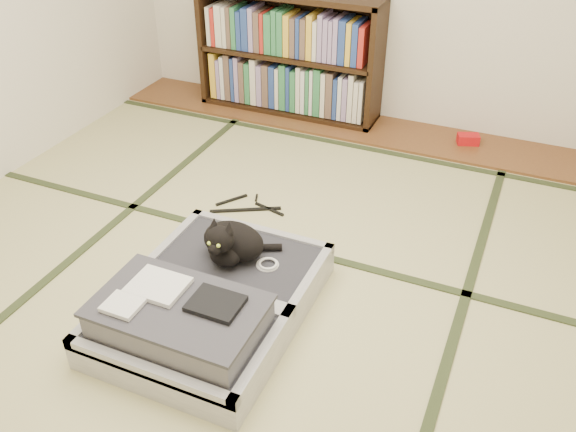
% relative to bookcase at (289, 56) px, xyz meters
% --- Properties ---
extents(floor, '(4.50, 4.50, 0.00)m').
position_rel_bookcase_xyz_m(floor, '(0.69, -2.07, -0.45)').
color(floor, '#C9BD86').
rests_on(floor, ground).
extents(wood_strip, '(4.00, 0.50, 0.02)m').
position_rel_bookcase_xyz_m(wood_strip, '(0.69, -0.07, -0.44)').
color(wood_strip, brown).
rests_on(wood_strip, ground).
extents(red_item, '(0.17, 0.13, 0.07)m').
position_rel_bookcase_xyz_m(red_item, '(1.41, -0.04, -0.40)').
color(red_item, red).
rests_on(red_item, wood_strip).
extents(tatami_borders, '(4.00, 4.50, 0.01)m').
position_rel_bookcase_xyz_m(tatami_borders, '(0.69, -1.57, -0.45)').
color(tatami_borders, '#2D381E').
rests_on(tatami_borders, ground).
extents(bookcase, '(1.41, 0.32, 0.92)m').
position_rel_bookcase_xyz_m(bookcase, '(0.00, 0.00, 0.00)').
color(bookcase, black).
rests_on(bookcase, wood_strip).
extents(suitcase, '(0.82, 1.09, 0.32)m').
position_rel_bookcase_xyz_m(suitcase, '(0.61, -2.35, -0.34)').
color(suitcase, '#BCBBC0').
rests_on(suitcase, floor).
extents(cat, '(0.36, 0.37, 0.29)m').
position_rel_bookcase_xyz_m(cat, '(0.59, -2.06, -0.19)').
color(cat, black).
rests_on(cat, suitcase).
extents(cable_coil, '(0.11, 0.11, 0.03)m').
position_rel_bookcase_xyz_m(cable_coil, '(0.77, -2.03, -0.28)').
color(cable_coil, white).
rests_on(cable_coil, suitcase).
extents(hanger, '(0.43, 0.30, 0.01)m').
position_rel_bookcase_xyz_m(hanger, '(0.34, -1.40, -0.44)').
color(hanger, black).
rests_on(hanger, floor).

